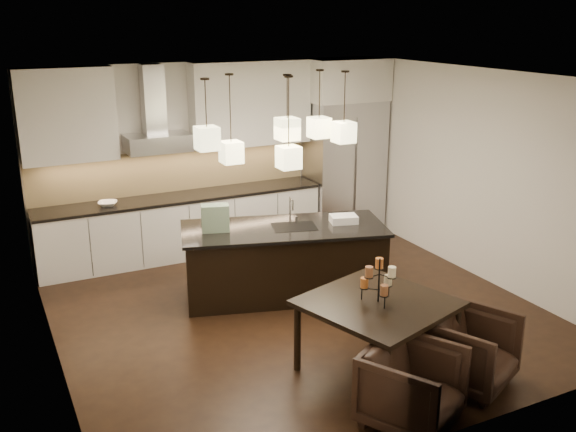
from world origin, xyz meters
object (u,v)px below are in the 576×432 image
refrigerator (344,167)px  island_body (284,262)px  armchair_left (412,387)px  dining_table (376,336)px  armchair_right (470,350)px

refrigerator → island_body: refrigerator is taller
refrigerator → armchair_left: (-2.21, -4.84, -0.72)m
island_body → dining_table: size_ratio=1.93×
island_body → dining_table: bearing=-73.6°
refrigerator → dining_table: bearing=-116.8°
dining_table → armchair_right: size_ratio=1.60×
island_body → refrigerator: bearing=59.3°
dining_table → refrigerator: bearing=46.0°
island_body → armchair_right: bearing=-59.4°
refrigerator → armchair_right: size_ratio=2.70×
armchair_left → armchair_right: size_ratio=0.99×
refrigerator → armchair_right: (-1.32, -4.57, -0.71)m
armchair_left → armchair_right: (0.89, 0.28, 0.00)m
island_body → dining_table: island_body is taller
island_body → armchair_left: (-0.20, -2.97, -0.08)m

